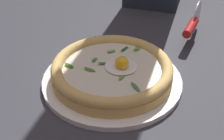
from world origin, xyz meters
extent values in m
cube|color=#34353C|center=(0.00, 0.00, -0.01)|extent=(2.40, 2.40, 0.03)
cylinder|color=white|center=(-0.02, 0.01, 0.01)|extent=(0.30, 0.30, 0.01)
cylinder|color=#DCB15C|center=(-0.02, 0.01, 0.02)|extent=(0.26, 0.26, 0.02)
torus|color=#DFB563|center=(-0.02, 0.01, 0.04)|extent=(0.26, 0.26, 0.02)
cylinder|color=#ECE4CA|center=(-0.02, 0.01, 0.04)|extent=(0.22, 0.22, 0.00)
ellipsoid|color=white|center=(-0.04, 0.00, 0.04)|extent=(0.07, 0.07, 0.01)
sphere|color=yellow|center=(-0.04, 0.01, 0.05)|extent=(0.03, 0.03, 0.03)
ellipsoid|color=#609C41|center=(0.00, -0.05, 0.04)|extent=(0.02, 0.02, 0.00)
ellipsoid|color=#5D9B3D|center=(-0.05, 0.04, 0.04)|extent=(0.01, 0.02, 0.01)
ellipsoid|color=#619E44|center=(-0.05, -0.08, 0.04)|extent=(0.02, 0.03, 0.01)
ellipsoid|color=#498233|center=(0.02, 0.03, 0.04)|extent=(0.03, 0.01, 0.01)
ellipsoid|color=#457B44|center=(-0.08, 0.06, 0.04)|extent=(0.03, 0.03, 0.00)
ellipsoid|color=#36671D|center=(0.07, 0.03, 0.04)|extent=(0.03, 0.02, 0.01)
ellipsoid|color=#528F44|center=(0.03, -0.01, 0.04)|extent=(0.01, 0.02, 0.01)
ellipsoid|color=#225E30|center=(-0.03, -0.07, 0.04)|extent=(0.02, 0.03, 0.00)
ellipsoid|color=#30813A|center=(0.00, 0.00, 0.04)|extent=(0.03, 0.02, 0.01)
cylinder|color=silver|center=(-0.17, -0.28, 0.04)|extent=(0.02, 0.09, 0.09)
cylinder|color=silver|center=(-0.17, -0.27, 0.04)|extent=(0.01, 0.02, 0.01)
cylinder|color=#AF191A|center=(-0.16, -0.22, 0.04)|extent=(0.04, 0.09, 0.02)
camera|label=1|loc=(-0.17, 0.53, 0.41)|focal=49.70mm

